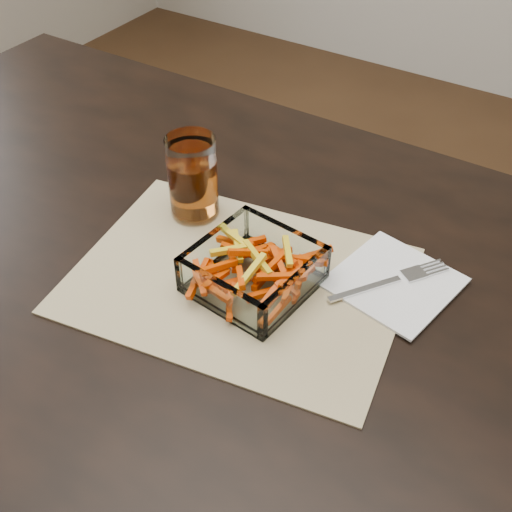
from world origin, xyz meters
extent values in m
plane|color=#331E0F|center=(0.00, 0.00, 0.00)|extent=(4.50, 4.50, 0.00)
cube|color=black|center=(0.00, 0.00, 0.73)|extent=(1.60, 0.90, 0.03)
cylinder|color=black|center=(-0.72, 0.37, 0.36)|extent=(0.06, 0.06, 0.72)
cube|color=tan|center=(0.06, -0.01, 0.75)|extent=(0.50, 0.40, 0.00)
cube|color=white|center=(0.08, -0.01, 0.76)|extent=(0.16, 0.16, 0.01)
cube|color=white|center=(0.09, 0.06, 0.78)|extent=(0.15, 0.03, 0.06)
cube|color=white|center=(0.08, -0.08, 0.78)|extent=(0.15, 0.03, 0.06)
cube|color=white|center=(0.02, 0.00, 0.78)|extent=(0.03, 0.15, 0.06)
cube|color=white|center=(0.15, -0.02, 0.78)|extent=(0.03, 0.15, 0.06)
cylinder|color=white|center=(-0.08, 0.08, 0.82)|extent=(0.07, 0.07, 0.13)
cylinder|color=#A44B17|center=(-0.08, 0.08, 0.80)|extent=(0.06, 0.06, 0.09)
cube|color=white|center=(0.25, 0.10, 0.76)|extent=(0.18, 0.18, 0.00)
cube|color=silver|center=(0.22, 0.06, 0.76)|extent=(0.07, 0.09, 0.00)
cube|color=silver|center=(0.26, 0.12, 0.76)|extent=(0.04, 0.04, 0.00)
cube|color=silver|center=(0.28, 0.16, 0.76)|extent=(0.02, 0.03, 0.00)
cube|color=silver|center=(0.28, 0.15, 0.76)|extent=(0.02, 0.03, 0.00)
cube|color=silver|center=(0.29, 0.15, 0.76)|extent=(0.02, 0.03, 0.00)
cube|color=silver|center=(0.29, 0.14, 0.76)|extent=(0.02, 0.03, 0.00)
camera|label=1|loc=(0.42, -0.54, 1.37)|focal=45.00mm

